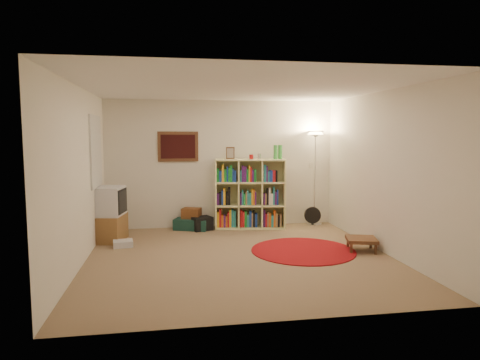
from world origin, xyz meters
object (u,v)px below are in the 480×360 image
(floor_fan, at_px, (312,216))
(bookshelf, at_px, (249,195))
(tv_stand, at_px, (110,215))
(suitcase, at_px, (192,224))
(side_table, at_px, (361,240))
(floor_lamp, at_px, (315,147))

(floor_fan, bearing_deg, bookshelf, -164.89)
(tv_stand, bearing_deg, bookshelf, 24.74)
(floor_fan, height_order, suitcase, floor_fan)
(bookshelf, distance_m, side_table, 2.47)
(floor_fan, bearing_deg, suitcase, -166.38)
(bookshelf, height_order, floor_fan, bookshelf)
(floor_fan, height_order, side_table, floor_fan)
(tv_stand, relative_size, suitcase, 1.25)
(side_table, bearing_deg, bookshelf, 126.44)
(floor_fan, distance_m, tv_stand, 3.92)
(floor_lamp, height_order, suitcase, floor_lamp)
(floor_fan, xyz_separation_m, side_table, (0.14, -1.95, -0.02))
(suitcase, bearing_deg, tv_stand, -132.93)
(bookshelf, distance_m, tv_stand, 2.64)
(bookshelf, bearing_deg, floor_lamp, 10.53)
(bookshelf, bearing_deg, side_table, -44.94)
(bookshelf, xyz_separation_m, floor_lamp, (1.35, 0.04, 0.93))
(suitcase, bearing_deg, floor_lamp, 20.89)
(floor_lamp, distance_m, side_table, 2.44)
(tv_stand, bearing_deg, floor_lamp, 20.72)
(bookshelf, bearing_deg, suitcase, -174.77)
(floor_lamp, bearing_deg, suitcase, 179.51)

